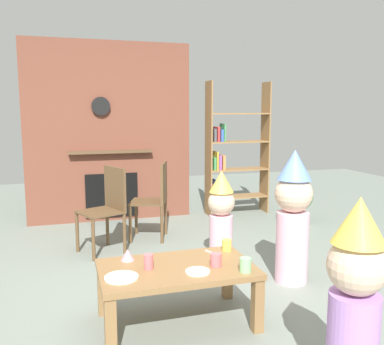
{
  "coord_description": "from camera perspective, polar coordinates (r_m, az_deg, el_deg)",
  "views": [
    {
      "loc": [
        -0.93,
        -3.16,
        1.49
      ],
      "look_at": [
        0.15,
        0.4,
        0.94
      ],
      "focal_mm": 39.18,
      "sensor_mm": 36.0,
      "label": 1
    }
  ],
  "objects": [
    {
      "name": "brick_fireplace_feature",
      "position": [
        5.79,
        -11.18,
        5.3
      ],
      "size": [
        2.2,
        0.28,
        2.4
      ],
      "color": "brown",
      "rests_on": "ground_plane"
    },
    {
      "name": "paper_cup_far_left",
      "position": [
        2.98,
        3.27,
        -11.79
      ],
      "size": [
        0.08,
        0.08,
        0.09
      ],
      "primitive_type": "cylinder",
      "color": "#E5666B",
      "rests_on": "coffee_table"
    },
    {
      "name": "child_in_pink",
      "position": [
        3.73,
        13.59,
        -5.39
      ],
      "size": [
        0.32,
        0.32,
        1.17
      ],
      "rotation": [
        0.0,
        0.0,
        -2.79
      ],
      "color": "#EAB2C6",
      "rests_on": "ground_plane"
    },
    {
      "name": "ground_plane",
      "position": [
        3.61,
        -0.45,
        -15.93
      ],
      "size": [
        12.0,
        12.0,
        0.0
      ],
      "primitive_type": "plane",
      "color": "gray"
    },
    {
      "name": "table_fork",
      "position": [
        3.25,
        2.7,
        -10.85
      ],
      "size": [
        0.07,
        0.15,
        0.01
      ],
      "primitive_type": "cube",
      "rotation": [
        0.0,
        0.0,
        1.95
      ],
      "color": "silver",
      "rests_on": "coffee_table"
    },
    {
      "name": "bookshelf",
      "position": [
        6.04,
        5.55,
        2.67
      ],
      "size": [
        0.9,
        0.28,
        1.9
      ],
      "color": "olive",
      "rests_on": "ground_plane"
    },
    {
      "name": "dining_chair_left",
      "position": [
        4.53,
        -11.4,
        -4.25
      ],
      "size": [
        0.53,
        0.53,
        0.9
      ],
      "rotation": [
        0.0,
        0.0,
        3.56
      ],
      "color": "brown",
      "rests_on": "ground_plane"
    },
    {
      "name": "paper_plate_rear",
      "position": [
        2.83,
        -9.58,
        -13.89
      ],
      "size": [
        0.22,
        0.22,
        0.01
      ],
      "primitive_type": "cylinder",
      "color": "white",
      "rests_on": "coffee_table"
    },
    {
      "name": "paper_plate_front",
      "position": [
        2.88,
        0.78,
        -13.32
      ],
      "size": [
        0.17,
        0.17,
        0.01
      ],
      "primitive_type": "cylinder",
      "color": "white",
      "rests_on": "coffee_table"
    },
    {
      "name": "paper_cup_center",
      "position": [
        3.3,
        4.75,
        -9.82
      ],
      "size": [
        0.07,
        0.07,
        0.09
      ],
      "primitive_type": "cylinder",
      "color": "#F2CC4C",
      "rests_on": "coffee_table"
    },
    {
      "name": "child_with_cone_hat",
      "position": [
        2.34,
        21.32,
        -15.32
      ],
      "size": [
        0.3,
        0.3,
        1.08
      ],
      "rotation": [
        0.0,
        0.0,
        2.14
      ],
      "color": "#B27FCC",
      "rests_on": "ground_plane"
    },
    {
      "name": "child_by_the_chairs",
      "position": [
        4.04,
        3.99,
        -5.93
      ],
      "size": [
        0.26,
        0.26,
        0.93
      ],
      "rotation": [
        0.0,
        0.0,
        -2.2
      ],
      "color": "#EAB2C6",
      "rests_on": "ground_plane"
    },
    {
      "name": "dining_chair_middle",
      "position": [
        4.88,
        -4.92,
        -3.19
      ],
      "size": [
        0.51,
        0.51,
        0.9
      ],
      "rotation": [
        0.0,
        0.0,
        2.79
      ],
      "color": "brown",
      "rests_on": "ground_plane"
    },
    {
      "name": "paper_cup_near_right",
      "position": [
        2.9,
        7.28,
        -12.37
      ],
      "size": [
        0.08,
        0.08,
        0.1
      ],
      "primitive_type": "cylinder",
      "color": "#8CD18C",
      "rests_on": "coffee_table"
    },
    {
      "name": "paper_cup_near_left",
      "position": [
        2.94,
        -5.93,
        -12.0
      ],
      "size": [
        0.06,
        0.06,
        0.1
      ],
      "primitive_type": "cylinder",
      "color": "#E5666B",
      "rests_on": "coffee_table"
    },
    {
      "name": "potted_plant_tall",
      "position": [
        5.64,
        14.29,
        -3.59
      ],
      "size": [
        0.37,
        0.37,
        0.58
      ],
      "color": "beige",
      "rests_on": "ground_plane"
    },
    {
      "name": "coffee_table",
      "position": [
        3.01,
        -2.08,
        -13.79
      ],
      "size": [
        1.07,
        0.64,
        0.42
      ],
      "color": "olive",
      "rests_on": "ground_plane"
    },
    {
      "name": "birthday_cake_slice",
      "position": [
        3.12,
        -8.76,
        -11.01
      ],
      "size": [
        0.1,
        0.1,
        0.08
      ],
      "primitive_type": "cone",
      "color": "pink",
      "rests_on": "coffee_table"
    }
  ]
}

